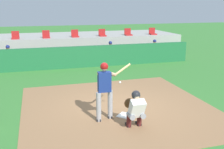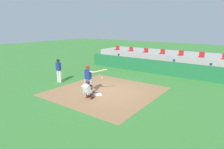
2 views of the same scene
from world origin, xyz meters
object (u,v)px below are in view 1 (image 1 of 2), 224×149
object	(u,v)px
stadium_seat_4	(102,34)
catcher_crouched	(135,108)
dugout_player_0	(8,57)
dugout_player_1	(111,51)
stadium_seat_2	(46,36)
dugout_player_2	(155,49)
home_plate	(125,116)
stadium_seat_6	(153,33)
batter_at_plate	(105,88)
stadium_seat_1	(15,37)
stadium_seat_3	(75,35)
stadium_seat_5	(128,33)

from	to	relation	value
stadium_seat_4	catcher_crouched	bearing A→B (deg)	-99.58
dugout_player_0	dugout_player_1	xyz separation A→B (m)	(5.93, 0.00, 0.00)
dugout_player_1	stadium_seat_2	size ratio (longest dim) A/B	2.71
dugout_player_2	stadium_seat_2	world-z (taller)	stadium_seat_2
home_plate	stadium_seat_6	world-z (taller)	stadium_seat_6
home_plate	stadium_seat_4	world-z (taller)	stadium_seat_4
dugout_player_2	stadium_seat_4	xyz separation A→B (m)	(-3.00, 2.03, 0.86)
batter_at_plate	dugout_player_0	bearing A→B (deg)	112.37
catcher_crouched	stadium_seat_1	world-z (taller)	stadium_seat_1
home_plate	dugout_player_0	xyz separation A→B (m)	(-4.05, 8.14, 0.65)
dugout_player_2	stadium_seat_4	world-z (taller)	stadium_seat_4
batter_at_plate	dugout_player_1	world-z (taller)	batter_at_plate
home_plate	stadium_seat_3	xyz separation A→B (m)	(0.00, 10.18, 1.51)
home_plate	stadium_seat_5	size ratio (longest dim) A/B	0.92
dugout_player_0	stadium_seat_3	distance (m)	4.61
home_plate	stadium_seat_4	distance (m)	10.46
home_plate	stadium_seat_1	bearing A→B (deg)	110.05
dugout_player_1	stadium_seat_5	xyz separation A→B (m)	(1.83, 2.03, 0.86)
catcher_crouched	stadium_seat_6	xyz separation A→B (m)	(5.58, 11.04, 0.93)
home_plate	dugout_player_2	xyz separation A→B (m)	(4.86, 8.14, 0.65)
stadium_seat_6	dugout_player_0	bearing A→B (deg)	-168.06
batter_at_plate	dugout_player_2	xyz separation A→B (m)	(5.53, 8.21, -0.36)
dugout_player_0	stadium_seat_5	distance (m)	8.07
stadium_seat_2	stadium_seat_4	size ratio (longest dim) A/B	1.00
dugout_player_1	stadium_seat_1	xyz separation A→B (m)	(-5.60, 2.03, 0.86)
stadium_seat_2	stadium_seat_6	distance (m)	7.43
home_plate	dugout_player_1	bearing A→B (deg)	76.99
stadium_seat_6	home_plate	bearing A→B (deg)	-118.69
dugout_player_0	stadium_seat_6	bearing A→B (deg)	11.94
home_plate	dugout_player_1	size ratio (longest dim) A/B	0.34
dugout_player_1	stadium_seat_5	world-z (taller)	stadium_seat_5
dugout_player_0	stadium_seat_5	bearing A→B (deg)	14.68
batter_at_plate	stadium_seat_2	distance (m)	10.33
batter_at_plate	stadium_seat_5	xyz separation A→B (m)	(4.39, 10.25, 0.50)
stadium_seat_4	stadium_seat_1	bearing A→B (deg)	180.00
catcher_crouched	stadium_seat_4	bearing A→B (deg)	80.42
stadium_seat_6	stadium_seat_5	bearing A→B (deg)	180.00
dugout_player_1	dugout_player_2	xyz separation A→B (m)	(2.98, 0.00, 0.00)
dugout_player_0	dugout_player_1	bearing A→B (deg)	0.00
home_plate	stadium_seat_4	size ratio (longest dim) A/B	0.92
stadium_seat_2	batter_at_plate	bearing A→B (deg)	-83.40
batter_at_plate	dugout_player_2	size ratio (longest dim) A/B	1.39
dugout_player_2	catcher_crouched	bearing A→B (deg)	-118.38
stadium_seat_3	dugout_player_0	bearing A→B (deg)	-153.33
stadium_seat_3	stadium_seat_1	bearing A→B (deg)	180.00
batter_at_plate	stadium_seat_2	xyz separation A→B (m)	(-1.18, 10.25, 0.50)
home_plate	batter_at_plate	distance (m)	1.22
stadium_seat_2	stadium_seat_5	bearing A→B (deg)	0.00
batter_at_plate	stadium_seat_1	world-z (taller)	stadium_seat_1
dugout_player_0	dugout_player_2	world-z (taller)	same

